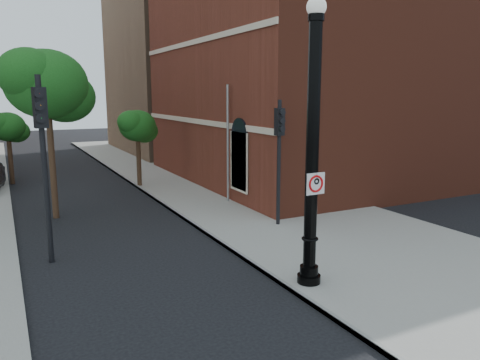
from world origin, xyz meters
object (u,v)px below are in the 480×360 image
lamppost (312,161)px  no_parking_sign (316,184)px  traffic_signal_left (42,139)px  traffic_signal_right (279,143)px

lamppost → no_parking_sign: bearing=-91.3°
no_parking_sign → traffic_signal_left: 7.75m
traffic_signal_right → no_parking_sign: bearing=-114.3°
no_parking_sign → traffic_signal_right: (2.18, 5.21, 0.42)m
traffic_signal_left → lamppost: bearing=-49.0°
no_parking_sign → traffic_signal_left: traffic_signal_left is taller
traffic_signal_left → traffic_signal_right: traffic_signal_left is taller
no_parking_sign → traffic_signal_right: size_ratio=0.12×
no_parking_sign → lamppost: bearing=87.0°
no_parking_sign → traffic_signal_right: bearing=65.5°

